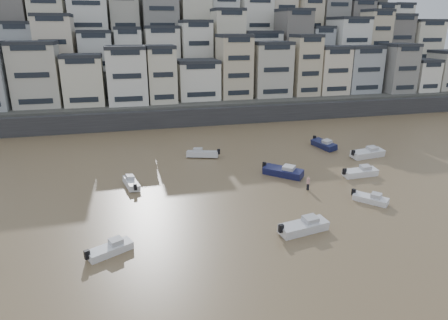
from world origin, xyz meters
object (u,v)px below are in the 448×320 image
object	(u,v)px
boat_f	(131,182)
boat_g	(368,152)
boat_j	(110,248)
boat_b	(371,198)
boat_i	(324,144)
boat_h	(202,153)
boat_a	(304,225)
person_pink	(308,183)
boat_d	(360,171)
boat_e	(283,170)

from	to	relation	value
boat_f	boat_g	xyz separation A→B (m)	(35.73, 3.24, 0.19)
boat_j	boat_b	bearing A→B (deg)	-19.43
boat_j	boat_b	distance (m)	28.98
boat_i	boat_h	bearing A→B (deg)	-99.40
boat_a	boat_b	size ratio (longest dim) A/B	1.32
boat_a	boat_b	world-z (taller)	boat_a
boat_f	person_pink	bearing A→B (deg)	-117.46
boat_j	boat_b	world-z (taller)	boat_j
boat_d	boat_h	bearing A→B (deg)	142.32
boat_f	boat_g	distance (m)	35.87
boat_d	boat_f	world-z (taller)	boat_d
boat_g	boat_j	size ratio (longest dim) A/B	1.37
boat_g	boat_i	bearing A→B (deg)	114.84
boat_h	boat_b	size ratio (longest dim) A/B	1.26
boat_g	boat_j	world-z (taller)	boat_g
boat_f	boat_b	bearing A→B (deg)	-124.39
boat_h	boat_b	world-z (taller)	boat_h
boat_d	boat_i	world-z (taller)	boat_i
boat_f	boat_i	distance (m)	32.93
boat_i	person_pink	bearing A→B (deg)	-42.27
boat_f	boat_d	bearing A→B (deg)	-107.69
boat_d	boat_b	distance (m)	8.70
boat_d	boat_a	bearing A→B (deg)	-141.06
boat_g	boat_e	bearing A→B (deg)	-173.56
boat_h	boat_j	bearing A→B (deg)	80.35
boat_j	boat_e	bearing A→B (deg)	5.72
person_pink	boat_f	bearing A→B (deg)	163.04
boat_i	boat_b	size ratio (longest dim) A/B	1.34
boat_h	person_pink	world-z (taller)	person_pink
boat_a	boat_f	bearing A→B (deg)	123.90
boat_e	person_pink	bearing A→B (deg)	-32.80
boat_h	boat_e	distance (m)	13.98
person_pink	boat_d	bearing A→B (deg)	16.41
boat_h	boat_g	xyz separation A→B (m)	(24.66, -6.42, 0.10)
boat_a	person_pink	bearing A→B (deg)	51.46
boat_d	boat_e	xyz separation A→B (m)	(-10.08, 2.63, 0.09)
boat_a	boat_g	world-z (taller)	boat_g
boat_g	boat_e	size ratio (longest dim) A/B	1.02
boat_g	boat_b	size ratio (longest dim) A/B	1.43
boat_a	boat_d	world-z (taller)	boat_a
boat_i	boat_b	world-z (taller)	boat_i
boat_g	person_pink	size ratio (longest dim) A/B	3.47
boat_j	boat_e	xyz separation A→B (m)	(22.30, 14.42, 0.20)
boat_d	boat_b	world-z (taller)	boat_d
boat_i	boat_b	distance (m)	21.74
boat_b	boat_a	bearing A→B (deg)	-105.81
boat_g	person_pink	bearing A→B (deg)	-155.73
boat_i	boat_j	xyz separation A→B (m)	(-33.91, -25.01, -0.17)
boat_g	boat_e	distance (m)	16.39
boat_h	boat_d	size ratio (longest dim) A/B	1.01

